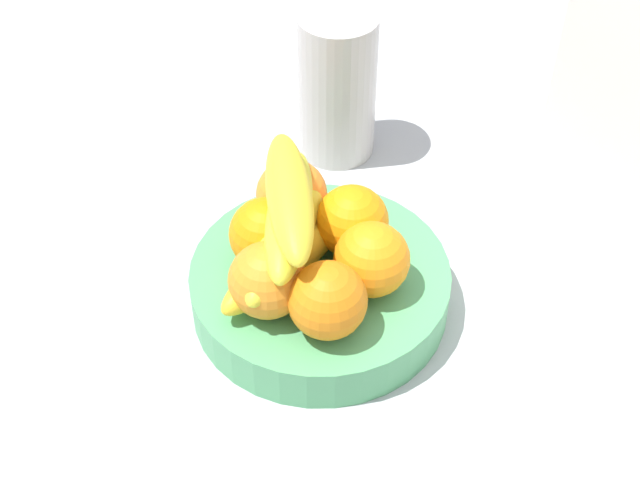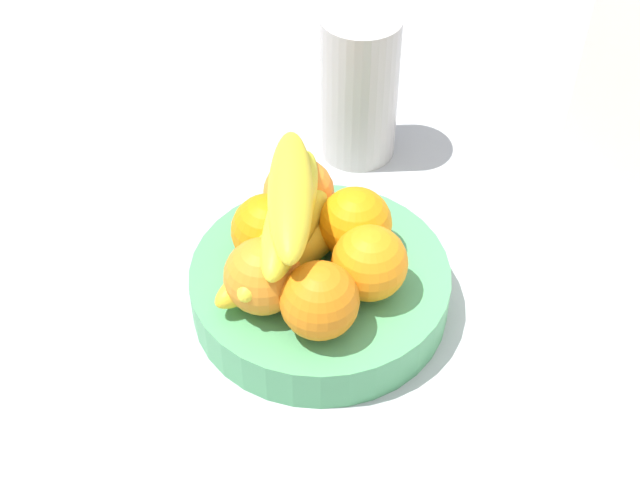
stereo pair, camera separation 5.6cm
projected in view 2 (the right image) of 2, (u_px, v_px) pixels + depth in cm
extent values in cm
cube|color=#B0B3B6|center=(317.00, 326.00, 85.22)|extent=(180.00, 140.00, 3.00)
cylinder|color=#50A267|center=(320.00, 287.00, 83.71)|extent=(24.55, 24.55, 4.64)
sphere|color=orange|center=(369.00, 263.00, 77.95)|extent=(6.92, 6.92, 6.92)
sphere|color=orange|center=(355.00, 224.00, 81.58)|extent=(6.92, 6.92, 6.92)
sphere|color=orange|center=(299.00, 193.00, 84.64)|extent=(6.92, 6.92, 6.92)
sphere|color=orange|center=(268.00, 230.00, 80.93)|extent=(6.92, 6.92, 6.92)
sphere|color=orange|center=(263.00, 276.00, 76.81)|extent=(6.92, 6.92, 6.92)
sphere|color=orange|center=(320.00, 301.00, 74.80)|extent=(6.92, 6.92, 6.92)
ellipsoid|color=yellow|center=(288.00, 257.00, 80.55)|extent=(12.52, 16.48, 4.00)
ellipsoid|color=yellow|center=(286.00, 236.00, 79.31)|extent=(16.07, 13.29, 4.00)
ellipsoid|color=yellow|center=(290.00, 212.00, 78.37)|extent=(17.28, 9.96, 4.00)
ellipsoid|color=yellow|center=(290.00, 194.00, 76.80)|extent=(17.45, 7.07, 4.00)
cylinder|color=#BEB7B2|center=(359.00, 88.00, 96.27)|extent=(8.66, 8.66, 17.15)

